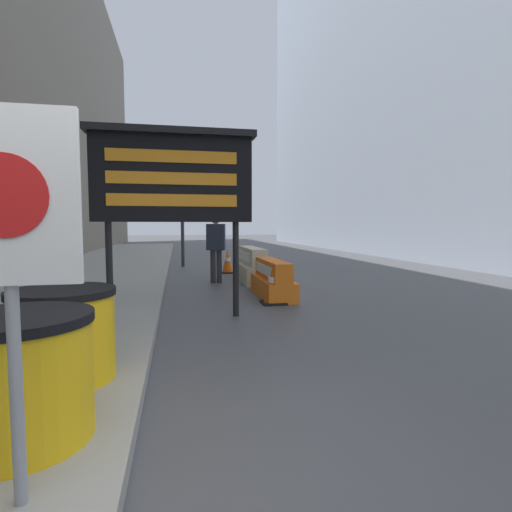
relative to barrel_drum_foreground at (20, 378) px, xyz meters
name	(u,v)px	position (x,y,z in m)	size (l,w,h in m)	color
barrel_drum_foreground	(20,378)	(0.00, 0.00, 0.00)	(0.87, 0.87, 0.79)	yellow
barrel_drum_middle	(63,334)	(-0.01, 1.00, 0.00)	(0.87, 0.87, 0.79)	yellow
warning_sign	(7,228)	(0.21, -0.63, 0.91)	(0.63, 0.08, 1.86)	gray
message_board	(173,178)	(0.91, 3.70, 1.65)	(2.53, 0.36, 2.92)	black
jersey_barrier_orange_near	(273,280)	(2.87, 5.34, -0.20)	(0.59, 1.85, 0.75)	orange
jersey_barrier_cream	(252,266)	(2.87, 7.69, -0.15)	(0.65, 2.14, 0.89)	beige
traffic_cone_near	(279,269)	(3.63, 7.69, -0.22)	(0.36, 0.36, 0.64)	black
traffic_cone_mid	(228,261)	(2.47, 9.56, -0.18)	(0.41, 0.41, 0.74)	black
traffic_cone_far	(274,283)	(2.71, 4.58, -0.15)	(0.44, 0.44, 0.79)	black
traffic_light_near_curb	(182,185)	(1.14, 11.74, 2.35)	(0.28, 0.44, 3.98)	#2D2D30
pedestrian_worker	(216,243)	(1.92, 7.53, 0.49)	(0.51, 0.38, 1.73)	#333338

